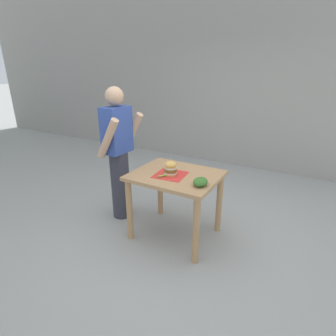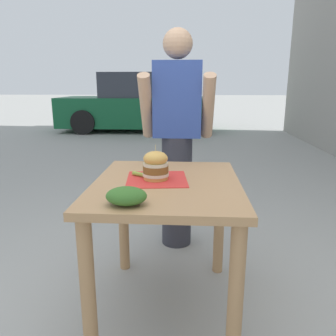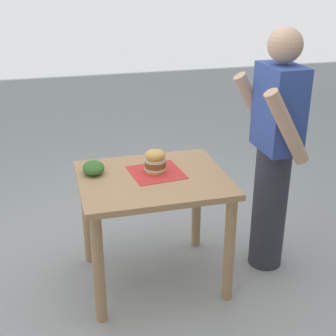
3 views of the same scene
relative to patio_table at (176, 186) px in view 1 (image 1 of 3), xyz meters
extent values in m
plane|color=#9E9E99|center=(0.00, 0.00, -0.63)|extent=(80.00, 80.00, 0.00)
cube|color=tan|center=(0.00, 0.00, 0.13)|extent=(0.79, 0.95, 0.04)
cylinder|color=tan|center=(-0.33, -0.41, -0.26)|extent=(0.07, 0.07, 0.74)
cylinder|color=tan|center=(0.33, -0.41, -0.26)|extent=(0.07, 0.07, 0.74)
cylinder|color=tan|center=(-0.33, 0.41, -0.26)|extent=(0.07, 0.07, 0.74)
cylinder|color=tan|center=(0.33, 0.41, -0.26)|extent=(0.07, 0.07, 0.74)
cube|color=red|center=(-0.06, 0.04, 0.15)|extent=(0.36, 0.36, 0.00)
cylinder|color=gold|center=(-0.06, 0.03, 0.16)|extent=(0.13, 0.13, 0.02)
cylinder|color=beige|center=(-0.06, 0.03, 0.18)|extent=(0.14, 0.14, 0.02)
cylinder|color=brown|center=(-0.06, 0.03, 0.21)|extent=(0.14, 0.14, 0.04)
cylinder|color=beige|center=(-0.06, 0.03, 0.24)|extent=(0.14, 0.14, 0.02)
ellipsoid|color=gold|center=(-0.06, 0.03, 0.27)|extent=(0.13, 0.13, 0.08)
cylinder|color=#D1B77F|center=(-0.06, 0.03, 0.32)|extent=(0.00, 0.00, 0.05)
cylinder|color=#8EA83D|center=(-0.16, 0.08, 0.16)|extent=(0.09, 0.07, 0.02)
ellipsoid|color=#386B28|center=(-0.15, -0.36, 0.19)|extent=(0.18, 0.14, 0.08)
cylinder|color=#33333D|center=(0.02, 0.83, -0.18)|extent=(0.24, 0.24, 0.90)
cube|color=#334C9E|center=(0.02, 0.83, 0.55)|extent=(0.36, 0.22, 0.56)
sphere|color=tan|center=(0.02, 0.83, 0.95)|extent=(0.22, 0.22, 0.22)
cylinder|color=tan|center=(-0.21, 0.77, 0.50)|extent=(0.09, 0.34, 0.50)
cylinder|color=tan|center=(0.25, 0.77, 0.50)|extent=(0.09, 0.34, 0.50)
cube|color=navy|center=(7.06, 6.88, -0.09)|extent=(4.23, 1.78, 0.80)
cube|color=#2D333D|center=(7.21, 6.88, 0.64)|extent=(2.13, 1.60, 0.66)
cylinder|color=black|center=(5.78, 6.05, -0.31)|extent=(0.64, 0.23, 0.64)
cylinder|color=black|center=(5.74, 7.66, -0.31)|extent=(0.64, 0.23, 0.64)
cylinder|color=black|center=(8.38, 6.10, -0.31)|extent=(0.64, 0.23, 0.64)
cylinder|color=black|center=(8.35, 7.71, -0.31)|extent=(0.64, 0.23, 0.64)
camera|label=1|loc=(-2.38, -1.28, 1.22)|focal=28.00mm
camera|label=2|loc=(0.11, -1.69, 0.66)|focal=35.00mm
camera|label=3|loc=(2.66, -0.61, 1.39)|focal=50.00mm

